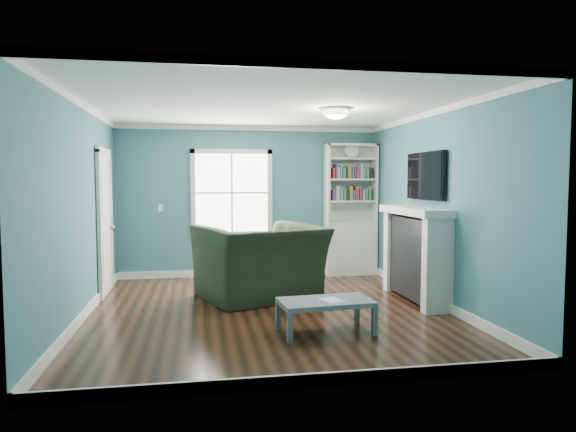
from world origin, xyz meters
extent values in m
plane|color=black|center=(0.00, 0.00, 0.00)|extent=(5.00, 5.00, 0.00)
plane|color=#3A7876|center=(0.00, 2.50, 1.30)|extent=(4.50, 0.00, 4.50)
plane|color=#3A7876|center=(0.00, -2.50, 1.30)|extent=(4.50, 0.00, 4.50)
plane|color=#3A7876|center=(-2.25, 0.00, 1.30)|extent=(0.00, 5.00, 5.00)
plane|color=#3A7876|center=(2.25, 0.00, 1.30)|extent=(0.00, 5.00, 5.00)
plane|color=white|center=(0.00, 0.00, 2.60)|extent=(5.00, 5.00, 0.00)
cube|color=white|center=(0.00, 2.48, 0.06)|extent=(4.50, 0.03, 0.12)
cube|color=white|center=(0.00, -2.48, 0.06)|extent=(4.50, 0.03, 0.12)
cube|color=white|center=(-2.23, 0.00, 0.06)|extent=(0.03, 5.00, 0.12)
cube|color=white|center=(2.23, 0.00, 0.06)|extent=(0.03, 5.00, 0.12)
cube|color=white|center=(0.00, 2.48, 2.56)|extent=(4.50, 0.04, 0.08)
cube|color=white|center=(0.00, -2.48, 2.56)|extent=(4.50, 0.04, 0.08)
cube|color=white|center=(-2.23, 0.00, 2.56)|extent=(0.04, 5.00, 0.08)
cube|color=white|center=(2.23, 0.00, 2.56)|extent=(0.04, 5.00, 0.08)
cube|color=white|center=(-0.30, 2.50, 1.45)|extent=(1.24, 0.01, 1.34)
cube|color=white|center=(-0.96, 2.48, 1.45)|extent=(0.08, 0.06, 1.50)
cube|color=white|center=(0.36, 2.48, 1.45)|extent=(0.08, 0.06, 1.50)
cube|color=white|center=(-0.30, 2.48, 0.74)|extent=(1.40, 0.06, 0.08)
cube|color=white|center=(-0.30, 2.48, 2.16)|extent=(1.40, 0.06, 0.08)
cube|color=white|center=(-0.30, 2.48, 1.45)|extent=(1.24, 0.03, 0.03)
cube|color=white|center=(-0.30, 2.48, 1.45)|extent=(0.03, 0.03, 1.34)
cube|color=silver|center=(1.77, 2.30, 0.45)|extent=(0.90, 0.35, 0.90)
cube|color=silver|center=(1.34, 2.30, 1.60)|extent=(0.04, 0.35, 1.40)
cube|color=silver|center=(2.20, 2.30, 1.60)|extent=(0.04, 0.35, 1.40)
cube|color=silver|center=(1.77, 2.46, 1.60)|extent=(0.90, 0.02, 1.40)
cube|color=silver|center=(1.77, 2.30, 2.28)|extent=(0.90, 0.35, 0.04)
cube|color=silver|center=(1.77, 2.30, 0.92)|extent=(0.84, 0.33, 0.03)
cube|color=silver|center=(1.77, 2.30, 1.30)|extent=(0.84, 0.33, 0.03)
cube|color=silver|center=(1.77, 2.30, 1.68)|extent=(0.84, 0.33, 0.03)
cube|color=silver|center=(1.77, 2.30, 2.04)|extent=(0.84, 0.33, 0.03)
cube|color=#593366|center=(1.77, 2.28, 1.43)|extent=(0.70, 0.25, 0.22)
cube|color=tan|center=(1.77, 2.28, 1.81)|extent=(0.70, 0.25, 0.22)
cylinder|color=beige|center=(1.77, 2.25, 2.19)|extent=(0.26, 0.06, 0.26)
cube|color=black|center=(2.09, 0.20, 0.60)|extent=(0.30, 1.20, 1.10)
cube|color=black|center=(2.07, 0.20, 0.40)|extent=(0.22, 0.65, 0.70)
cube|color=silver|center=(2.07, -0.47, 0.60)|extent=(0.36, 0.16, 1.20)
cube|color=silver|center=(2.07, 0.87, 0.60)|extent=(0.36, 0.16, 1.20)
cube|color=silver|center=(2.05, 0.20, 1.25)|extent=(0.44, 1.58, 0.10)
cube|color=black|center=(2.20, 0.20, 1.72)|extent=(0.06, 1.10, 0.65)
cube|color=silver|center=(-2.23, 1.40, 1.02)|extent=(0.04, 0.80, 2.05)
cube|color=white|center=(-2.22, 0.95, 1.02)|extent=(0.05, 0.08, 2.13)
cube|color=white|center=(-2.22, 1.85, 1.02)|extent=(0.05, 0.08, 2.13)
cube|color=white|center=(-2.22, 1.40, 2.09)|extent=(0.05, 0.98, 0.08)
sphere|color=#BF8C3F|center=(-2.17, 1.70, 0.95)|extent=(0.07, 0.07, 0.07)
ellipsoid|color=white|center=(0.90, 0.10, 2.54)|extent=(0.34, 0.34, 0.15)
cylinder|color=white|center=(0.90, 0.10, 2.58)|extent=(0.38, 0.38, 0.03)
cube|color=white|center=(-1.50, 2.48, 1.20)|extent=(0.08, 0.01, 0.12)
imported|color=black|center=(-0.02, 0.71, 0.69)|extent=(1.84, 1.52, 1.38)
cube|color=#525C63|center=(0.04, -1.32, 0.15)|extent=(0.06, 0.06, 0.31)
cube|color=#525C63|center=(0.98, -1.24, 0.15)|extent=(0.06, 0.06, 0.31)
cube|color=#525C63|center=(0.00, -0.84, 0.15)|extent=(0.06, 0.06, 0.31)
cube|color=#525C63|center=(0.94, -0.75, 0.15)|extent=(0.06, 0.06, 0.31)
cube|color=slate|center=(0.49, -1.04, 0.34)|extent=(1.04, 0.63, 0.05)
cube|color=white|center=(0.56, -1.07, 0.36)|extent=(0.27, 0.31, 0.00)
camera|label=1|loc=(-0.87, -6.41, 1.67)|focal=32.00mm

